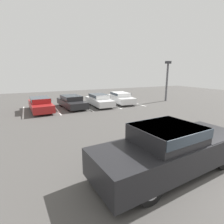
{
  "coord_description": "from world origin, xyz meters",
  "views": [
    {
      "loc": [
        -5.02,
        -3.69,
        3.67
      ],
      "look_at": [
        -0.09,
        6.55,
        1.0
      ],
      "focal_mm": 28.0,
      "sensor_mm": 36.0,
      "label": 1
    }
  ],
  "objects_px": {
    "parked_sedan_a": "(40,104)",
    "light_post": "(167,78)",
    "pickup_truck": "(172,148)",
    "parked_sedan_d": "(120,98)",
    "parked_sedan_c": "(99,100)",
    "parked_sedan_b": "(72,101)"
  },
  "relations": [
    {
      "from": "parked_sedan_a",
      "to": "parked_sedan_c",
      "type": "distance_m",
      "value": 5.89
    },
    {
      "from": "parked_sedan_b",
      "to": "light_post",
      "type": "bearing_deg",
      "value": 79.61
    },
    {
      "from": "pickup_truck",
      "to": "parked_sedan_d",
      "type": "xyz_separation_m",
      "value": [
        5.05,
        13.31,
        -0.25
      ]
    },
    {
      "from": "parked_sedan_b",
      "to": "parked_sedan_d",
      "type": "distance_m",
      "value": 5.7
    },
    {
      "from": "parked_sedan_c",
      "to": "light_post",
      "type": "xyz_separation_m",
      "value": [
        8.75,
        -0.63,
        2.17
      ]
    },
    {
      "from": "parked_sedan_c",
      "to": "light_post",
      "type": "distance_m",
      "value": 9.03
    },
    {
      "from": "pickup_truck",
      "to": "parked_sedan_b",
      "type": "relative_size",
      "value": 1.29
    },
    {
      "from": "parked_sedan_c",
      "to": "parked_sedan_d",
      "type": "bearing_deg",
      "value": 97.51
    },
    {
      "from": "parked_sedan_c",
      "to": "parked_sedan_d",
      "type": "xyz_separation_m",
      "value": [
        2.8,
        0.37,
        0.0
      ]
    },
    {
      "from": "parked_sedan_a",
      "to": "light_post",
      "type": "relative_size",
      "value": 1.0
    },
    {
      "from": "parked_sedan_b",
      "to": "light_post",
      "type": "relative_size",
      "value": 1.02
    },
    {
      "from": "parked_sedan_a",
      "to": "parked_sedan_d",
      "type": "height_order",
      "value": "parked_sedan_a"
    },
    {
      "from": "parked_sedan_a",
      "to": "parked_sedan_c",
      "type": "height_order",
      "value": "parked_sedan_a"
    },
    {
      "from": "parked_sedan_d",
      "to": "light_post",
      "type": "distance_m",
      "value": 6.41
    },
    {
      "from": "pickup_truck",
      "to": "parked_sedan_d",
      "type": "relative_size",
      "value": 1.36
    },
    {
      "from": "pickup_truck",
      "to": "light_post",
      "type": "bearing_deg",
      "value": 43.74
    },
    {
      "from": "parked_sedan_b",
      "to": "parked_sedan_d",
      "type": "bearing_deg",
      "value": 84.55
    },
    {
      "from": "parked_sedan_b",
      "to": "parked_sedan_a",
      "type": "bearing_deg",
      "value": -89.56
    },
    {
      "from": "parked_sedan_c",
      "to": "parked_sedan_b",
      "type": "bearing_deg",
      "value": -97.16
    },
    {
      "from": "parked_sedan_a",
      "to": "light_post",
      "type": "distance_m",
      "value": 14.81
    },
    {
      "from": "pickup_truck",
      "to": "parked_sedan_c",
      "type": "xyz_separation_m",
      "value": [
        2.25,
        12.94,
        -0.25
      ]
    },
    {
      "from": "parked_sedan_c",
      "to": "light_post",
      "type": "relative_size",
      "value": 0.93
    }
  ]
}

